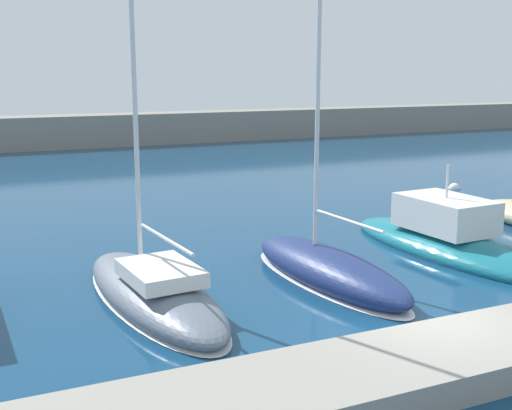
% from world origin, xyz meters
% --- Properties ---
extents(ground_plane, '(120.00, 120.00, 0.00)m').
position_xyz_m(ground_plane, '(0.00, 0.00, 0.00)').
color(ground_plane, navy).
extents(dock_pier, '(24.38, 2.38, 0.58)m').
position_xyz_m(dock_pier, '(0.00, -1.26, 0.29)').
color(dock_pier, gray).
rests_on(dock_pier, ground_plane).
extents(breakwater_seawall, '(108.00, 2.86, 2.37)m').
position_xyz_m(breakwater_seawall, '(0.00, 39.32, 1.19)').
color(breakwater_seawall, gray).
rests_on(breakwater_seawall, ground_plane).
extents(sailboat_slate_second, '(2.85, 7.63, 11.51)m').
position_xyz_m(sailboat_slate_second, '(-4.73, 4.84, 0.30)').
color(sailboat_slate_second, slate).
rests_on(sailboat_slate_second, ground_plane).
extents(sailboat_navy_third, '(2.39, 6.77, 14.07)m').
position_xyz_m(sailboat_navy_third, '(0.06, 4.48, 0.39)').
color(sailboat_navy_third, navy).
rests_on(sailboat_navy_third, ground_plane).
extents(motorboat_teal_fourth, '(3.23, 8.70, 3.21)m').
position_xyz_m(motorboat_teal_fourth, '(5.09, 5.49, 0.34)').
color(motorboat_teal_fourth, '#19707F').
rests_on(motorboat_teal_fourth, ground_plane).
extents(mooring_buoy_white, '(0.56, 0.56, 0.56)m').
position_xyz_m(mooring_buoy_white, '(12.90, 14.12, 0.00)').
color(mooring_buoy_white, white).
rests_on(mooring_buoy_white, ground_plane).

